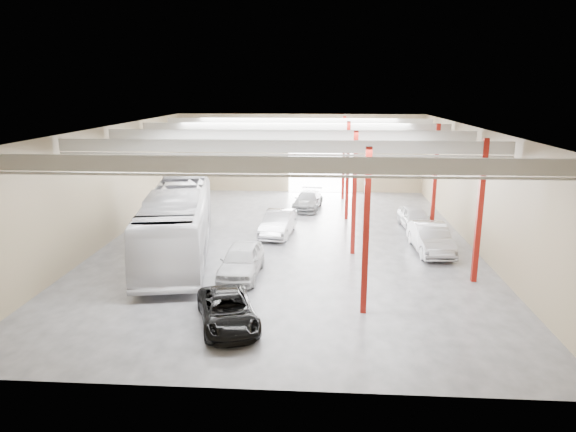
# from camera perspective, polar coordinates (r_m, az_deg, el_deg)

# --- Properties ---
(depot_shell) EXTENTS (22.12, 32.12, 7.06)m
(depot_shell) POSITION_cam_1_polar(r_m,az_deg,el_deg) (31.08, 0.38, 6.17)
(depot_shell) COLOR #444549
(depot_shell) RESTS_ON ground
(coach_bus) EXTENTS (5.51, 13.91, 3.78)m
(coach_bus) POSITION_cam_1_polar(r_m,az_deg,el_deg) (29.33, -12.19, -0.78)
(coach_bus) COLOR silver
(coach_bus) RESTS_ON ground
(black_sedan) EXTENTS (3.44, 5.03, 1.28)m
(black_sedan) POSITION_cam_1_polar(r_m,az_deg,el_deg) (20.86, -6.72, -10.38)
(black_sedan) COLOR black
(black_sedan) RESTS_ON ground
(car_row_a) EXTENTS (2.06, 4.79, 1.61)m
(car_row_a) POSITION_cam_1_polar(r_m,az_deg,el_deg) (25.97, -5.21, -4.95)
(car_row_a) COLOR silver
(car_row_a) RESTS_ON ground
(car_row_b) EXTENTS (2.24, 4.95, 1.58)m
(car_row_b) POSITION_cam_1_polar(r_m,az_deg,el_deg) (32.96, -1.09, -0.81)
(car_row_b) COLOR #ABABAF
(car_row_b) RESTS_ON ground
(car_row_c) EXTENTS (2.54, 4.96, 1.38)m
(car_row_c) POSITION_cam_1_polar(r_m,az_deg,el_deg) (40.18, 2.23, 1.75)
(car_row_c) COLOR slate
(car_row_c) RESTS_ON ground
(car_right_near) EXTENTS (2.00, 5.13, 1.66)m
(car_right_near) POSITION_cam_1_polar(r_m,az_deg,el_deg) (30.67, 15.57, -2.39)
(car_right_near) COLOR #A5A5AA
(car_right_near) RESTS_ON ground
(car_right_far) EXTENTS (2.10, 4.47, 1.48)m
(car_right_far) POSITION_cam_1_polar(r_m,az_deg,el_deg) (35.62, 13.92, -0.18)
(car_right_far) COLOR silver
(car_right_far) RESTS_ON ground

